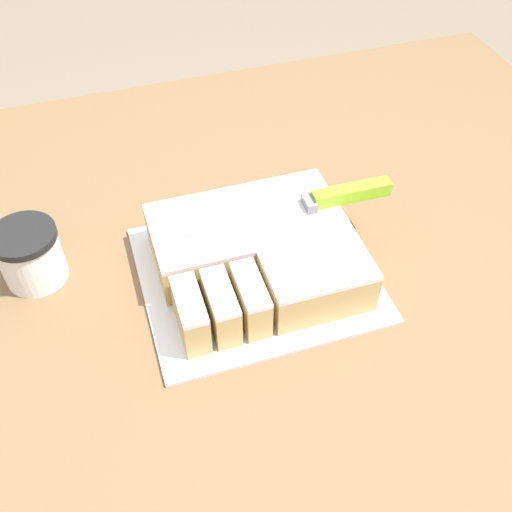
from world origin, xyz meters
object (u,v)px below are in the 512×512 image
cake (258,254)px  knife (328,199)px  cake_board (256,274)px  coffee_cup (30,255)px

cake → knife: (0.12, 0.03, 0.04)m
cake_board → coffee_cup: (-0.31, 0.10, 0.04)m
cake → cake_board: bearing=-139.4°
cake_board → knife: (0.12, 0.04, 0.08)m
cake → coffee_cup: 0.33m
cake → knife: 0.13m
cake_board → knife: bearing=17.4°
cake_board → cake: (0.00, 0.00, 0.04)m
knife → coffee_cup: bearing=-6.6°
coffee_cup → cake: bearing=-16.5°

